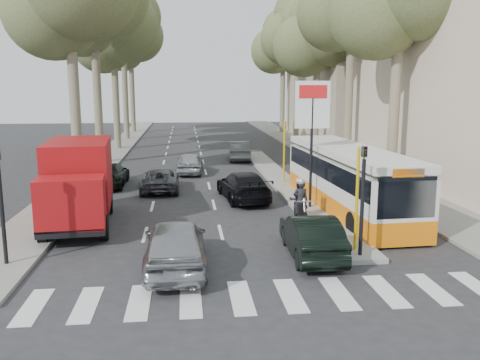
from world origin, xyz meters
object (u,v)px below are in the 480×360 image
object	(u,v)px
silver_hatchback	(175,244)
dark_hatchback	(311,236)
city_bus	(348,178)
motorcycle	(300,201)
red_truck	(78,182)

from	to	relation	value
silver_hatchback	dark_hatchback	size ratio (longest dim) A/B	1.10
city_bus	motorcycle	size ratio (longest dim) A/B	5.09
dark_hatchback	city_bus	world-z (taller)	city_bus
dark_hatchback	red_truck	world-z (taller)	red_truck
red_truck	city_bus	bearing A→B (deg)	-0.39
dark_hatchback	motorcycle	world-z (taller)	motorcycle
silver_hatchback	dark_hatchback	bearing A→B (deg)	-170.91
red_truck	motorcycle	xyz separation A→B (m)	(8.69, -0.41, -0.90)
silver_hatchback	motorcycle	xyz separation A→B (m)	(4.88, 4.95, 0.05)
silver_hatchback	red_truck	size ratio (longest dim) A/B	0.72
silver_hatchback	red_truck	distance (m)	6.64
silver_hatchback	red_truck	bearing A→B (deg)	-54.93
silver_hatchback	city_bus	xyz separation A→B (m)	(7.31, 6.35, 0.72)
red_truck	city_bus	distance (m)	11.17
silver_hatchback	red_truck	world-z (taller)	red_truck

